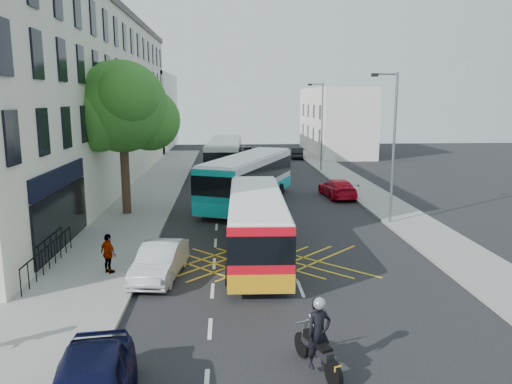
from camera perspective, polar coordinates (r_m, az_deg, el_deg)
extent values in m
plane|color=black|center=(15.87, 6.77, -14.94)|extent=(120.00, 120.00, 0.00)
cube|color=gray|center=(30.40, -14.50, -2.48)|extent=(5.00, 70.00, 0.15)
cube|color=gray|center=(31.52, 15.40, -2.06)|extent=(3.00, 70.00, 0.15)
cube|color=beige|center=(40.18, -20.20, 9.61)|extent=(8.00, 45.00, 13.00)
cube|color=#59544C|center=(40.68, -20.85, 19.14)|extent=(8.30, 45.00, 0.50)
cube|color=black|center=(23.48, -21.54, 1.53)|extent=(0.12, 7.00, 0.90)
cube|color=black|center=(23.81, -21.25, -2.74)|extent=(0.12, 7.00, 2.60)
cube|color=silver|center=(70.00, -13.01, 8.98)|extent=(8.00, 20.00, 10.00)
cube|color=silver|center=(63.61, 8.97, 8.06)|extent=(6.00, 18.00, 8.00)
cylinder|color=#382619|center=(29.97, -14.70, 1.76)|extent=(0.50, 0.50, 4.40)
sphere|color=#1C601B|center=(29.63, -15.07, 9.42)|extent=(5.20, 5.20, 5.20)
sphere|color=#1C601B|center=(30.21, -12.07, 8.05)|extent=(3.60, 3.60, 3.60)
sphere|color=#1C601B|center=(29.33, -17.57, 8.10)|extent=(3.80, 3.80, 3.80)
sphere|color=#1C601B|center=(28.24, -14.45, 10.62)|extent=(3.40, 3.40, 3.40)
sphere|color=#1C601B|center=(30.87, -16.24, 11.26)|extent=(3.20, 3.20, 3.20)
cylinder|color=slate|center=(27.69, 15.46, 4.76)|extent=(0.14, 0.14, 8.00)
cylinder|color=slate|center=(27.39, 14.66, 12.92)|extent=(1.20, 0.10, 0.10)
cube|color=black|center=(27.21, 13.42, 12.88)|extent=(0.35, 0.15, 0.18)
cylinder|color=slate|center=(47.00, 7.54, 7.37)|extent=(0.14, 0.14, 8.00)
cylinder|color=slate|center=(46.82, 6.93, 12.15)|extent=(1.20, 0.10, 0.10)
cube|color=black|center=(46.72, 6.18, 12.11)|extent=(0.35, 0.15, 0.18)
cube|color=silver|center=(21.53, 0.06, -3.62)|extent=(2.55, 9.98, 2.39)
cube|color=silver|center=(21.26, 0.06, -0.38)|extent=(2.37, 9.77, 0.11)
cube|color=black|center=(21.45, 0.06, -2.75)|extent=(2.62, 10.04, 0.99)
cube|color=orange|center=(21.76, 0.06, -5.75)|extent=(2.61, 10.03, 0.68)
cube|color=red|center=(16.80, 0.60, -7.73)|extent=(2.30, 0.17, 2.25)
cube|color=#FF0C0C|center=(16.99, -2.40, -9.78)|extent=(0.25, 0.07, 0.25)
cube|color=#FF0C0C|center=(17.06, 3.59, -9.70)|extent=(0.25, 0.07, 0.25)
cylinder|color=black|center=(24.42, -2.80, -4.57)|extent=(0.28, 0.82, 0.81)
cylinder|color=black|center=(24.49, 2.49, -4.53)|extent=(0.28, 0.82, 0.81)
cylinder|color=black|center=(18.67, -3.11, -9.48)|extent=(0.28, 0.82, 0.81)
cylinder|color=black|center=(18.75, 3.88, -9.40)|extent=(0.28, 0.82, 0.81)
cube|color=silver|center=(32.33, -0.89, 1.60)|extent=(6.68, 11.34, 2.70)
cube|color=silver|center=(32.14, -0.90, 4.07)|extent=(6.41, 11.06, 0.12)
cube|color=black|center=(32.28, -0.89, 2.27)|extent=(6.76, 11.42, 1.12)
cube|color=#0EAFA9|center=(32.50, -0.89, -0.04)|extent=(6.75, 11.41, 0.77)
cube|color=#0B918C|center=(27.23, -4.91, -0.12)|extent=(2.43, 1.09, 2.55)
cube|color=#FF0C0C|center=(27.79, -6.83, -1.44)|extent=(0.25, 0.15, 0.25)
cube|color=#FF0C0C|center=(26.97, -2.91, -1.75)|extent=(0.25, 0.15, 0.25)
cylinder|color=black|center=(35.81, -1.13, 0.47)|extent=(0.62, 0.96, 0.92)
cylinder|color=black|center=(35.03, 2.79, 0.23)|extent=(0.62, 0.96, 0.92)
cylinder|color=black|center=(29.62, -5.71, -1.77)|extent=(0.62, 0.96, 0.92)
cylinder|color=black|center=(28.66, -1.07, -2.14)|extent=(0.62, 0.96, 0.92)
cube|color=silver|center=(44.06, -3.59, 4.09)|extent=(3.24, 11.65, 2.78)
cube|color=silver|center=(43.92, -3.61, 5.96)|extent=(3.02, 11.40, 0.13)
cube|color=black|center=(44.01, -3.59, 4.60)|extent=(3.30, 11.71, 1.15)
cube|color=#0CA091|center=(44.18, -3.57, 2.85)|extent=(3.29, 11.70, 0.79)
cube|color=silver|center=(38.38, -4.05, 3.14)|extent=(2.66, 0.24, 2.62)
cube|color=#FF0C0C|center=(38.56, -5.61, 2.05)|extent=(0.25, 0.07, 0.25)
cube|color=#FF0C0C|center=(38.42, -2.46, 2.06)|extent=(0.25, 0.07, 0.25)
cylinder|color=black|center=(47.42, -4.95, 2.99)|extent=(0.34, 0.96, 0.94)
cylinder|color=black|center=(47.28, -1.78, 3.00)|extent=(0.34, 0.96, 0.94)
cylinder|color=black|center=(40.50, -5.71, 1.64)|extent=(0.34, 0.96, 0.94)
cylinder|color=black|center=(40.34, -2.01, 1.65)|extent=(0.34, 0.96, 0.94)
cylinder|color=black|center=(12.85, 8.86, -19.88)|extent=(0.34, 0.68, 0.67)
cylinder|color=black|center=(14.04, 5.30, -16.98)|extent=(0.34, 0.68, 0.67)
cube|color=black|center=(13.28, 7.02, -17.19)|extent=(0.64, 1.27, 0.23)
cube|color=black|center=(13.40, 6.45, -16.00)|extent=(0.44, 0.54, 0.21)
cube|color=black|center=(13.02, 7.64, -17.14)|extent=(0.43, 0.59, 0.11)
cylinder|color=slate|center=(13.81, 5.44, -15.60)|extent=(0.21, 0.45, 0.89)
cylinder|color=slate|center=(13.53, 5.80, -14.47)|extent=(0.61, 0.25, 0.04)
cube|color=gold|center=(12.60, 9.35, -19.30)|extent=(0.19, 0.08, 0.14)
imported|color=black|center=(13.06, 7.18, -15.68)|extent=(0.77, 0.63, 1.82)
sphere|color=#99999E|center=(12.73, 7.27, -12.55)|extent=(0.32, 0.32, 0.32)
imported|color=#B8BAC0|center=(19.69, -10.91, -7.75)|extent=(1.97, 4.25, 1.35)
imported|color=red|center=(35.12, 9.29, 0.44)|extent=(2.17, 4.60, 1.30)
imported|color=#404348|center=(55.99, -1.10, 4.48)|extent=(2.94, 5.45, 1.45)
imported|color=#9EA0A6|center=(50.13, 2.85, 3.65)|extent=(2.07, 4.06, 1.32)
imported|color=black|center=(57.13, 4.73, 4.47)|extent=(1.82, 3.95, 1.25)
imported|color=gray|center=(20.21, -16.52, -6.76)|extent=(0.92, 0.90, 1.56)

